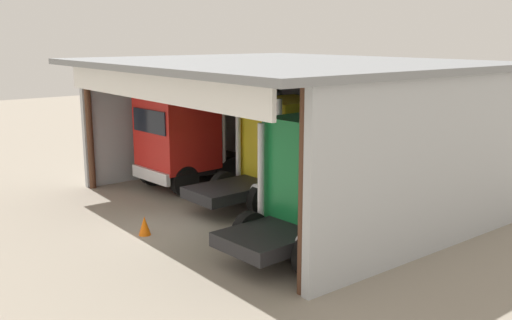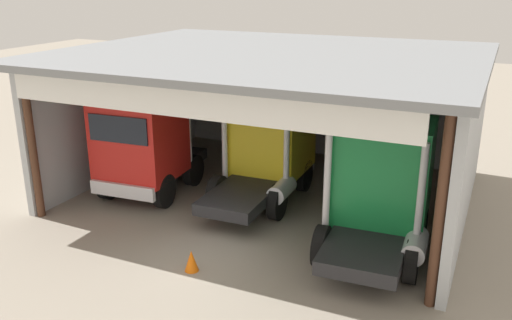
{
  "view_description": "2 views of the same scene",
  "coord_description": "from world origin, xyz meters",
  "px_view_note": "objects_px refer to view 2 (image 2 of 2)",
  "views": [
    {
      "loc": [
        14.66,
        -8.12,
        5.67
      ],
      "look_at": [
        0.0,
        3.45,
        1.64
      ],
      "focal_mm": 40.45,
      "sensor_mm": 36.0,
      "label": 1
    },
    {
      "loc": [
        6.73,
        -11.25,
        7.09
      ],
      "look_at": [
        0.0,
        3.45,
        1.64
      ],
      "focal_mm": 38.38,
      "sensor_mm": 36.0,
      "label": 2
    }
  ],
  "objects_px": {
    "oil_drum": "(358,154)",
    "traffic_cone": "(191,261)",
    "truck_yellow_center_left_bay": "(268,142)",
    "truck_green_right_bay": "(379,185)",
    "truck_red_center_bay": "(144,142)",
    "tool_cart": "(362,159)"
  },
  "relations": [
    {
      "from": "truck_red_center_bay",
      "to": "truck_yellow_center_left_bay",
      "type": "xyz_separation_m",
      "value": [
        3.72,
        1.77,
        -0.03
      ]
    },
    {
      "from": "truck_green_right_bay",
      "to": "tool_cart",
      "type": "relative_size",
      "value": 4.43
    },
    {
      "from": "truck_green_right_bay",
      "to": "oil_drum",
      "type": "distance_m",
      "value": 7.17
    },
    {
      "from": "oil_drum",
      "to": "traffic_cone",
      "type": "bearing_deg",
      "value": -100.14
    },
    {
      "from": "truck_red_center_bay",
      "to": "traffic_cone",
      "type": "relative_size",
      "value": 8.14
    },
    {
      "from": "truck_green_right_bay",
      "to": "traffic_cone",
      "type": "bearing_deg",
      "value": -145.09
    },
    {
      "from": "oil_drum",
      "to": "truck_red_center_bay",
      "type": "bearing_deg",
      "value": -133.58
    },
    {
      "from": "tool_cart",
      "to": "traffic_cone",
      "type": "bearing_deg",
      "value": -102.71
    },
    {
      "from": "oil_drum",
      "to": "traffic_cone",
      "type": "xyz_separation_m",
      "value": [
        -1.75,
        -9.77,
        -0.18
      ]
    },
    {
      "from": "truck_yellow_center_left_bay",
      "to": "tool_cart",
      "type": "height_order",
      "value": "truck_yellow_center_left_bay"
    },
    {
      "from": "truck_red_center_bay",
      "to": "oil_drum",
      "type": "bearing_deg",
      "value": -137.88
    },
    {
      "from": "truck_green_right_bay",
      "to": "oil_drum",
      "type": "bearing_deg",
      "value": 105.09
    },
    {
      "from": "truck_green_right_bay",
      "to": "oil_drum",
      "type": "relative_size",
      "value": 4.82
    },
    {
      "from": "truck_red_center_bay",
      "to": "oil_drum",
      "type": "height_order",
      "value": "truck_red_center_bay"
    },
    {
      "from": "oil_drum",
      "to": "tool_cart",
      "type": "bearing_deg",
      "value": -65.1
    },
    {
      "from": "truck_red_center_bay",
      "to": "oil_drum",
      "type": "relative_size",
      "value": 4.96
    },
    {
      "from": "truck_green_right_bay",
      "to": "tool_cart",
      "type": "height_order",
      "value": "truck_green_right_bay"
    },
    {
      "from": "truck_green_right_bay",
      "to": "tool_cart",
      "type": "bearing_deg",
      "value": 104.32
    },
    {
      "from": "truck_red_center_bay",
      "to": "tool_cart",
      "type": "distance_m",
      "value": 8.21
    },
    {
      "from": "truck_yellow_center_left_bay",
      "to": "truck_green_right_bay",
      "type": "bearing_deg",
      "value": -31.16
    },
    {
      "from": "truck_yellow_center_left_bay",
      "to": "truck_green_right_bay",
      "type": "distance_m",
      "value": 4.86
    },
    {
      "from": "truck_yellow_center_left_bay",
      "to": "oil_drum",
      "type": "height_order",
      "value": "truck_yellow_center_left_bay"
    }
  ]
}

